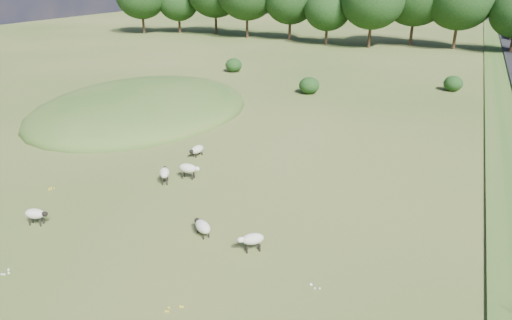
% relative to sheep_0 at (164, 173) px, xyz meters
% --- Properties ---
extents(ground, '(160.00, 160.00, 0.00)m').
position_rel_sheep_0_xyz_m(ground, '(2.13, 18.77, -0.59)').
color(ground, '#34551A').
rests_on(ground, ground).
extents(mound, '(16.00, 20.00, 4.00)m').
position_rel_sheep_0_xyz_m(mound, '(-9.87, 10.77, -0.59)').
color(mound, '#33561E').
rests_on(mound, ground).
extents(treeline, '(96.28, 14.66, 11.70)m').
position_rel_sheep_0_xyz_m(treeline, '(1.07, 54.21, 5.98)').
color(treeline, black).
rests_on(treeline, ground).
extents(shrubs, '(24.84, 8.51, 1.55)m').
position_rel_sheep_0_xyz_m(shrubs, '(0.57, 25.74, 0.17)').
color(shrubs, black).
rests_on(shrubs, ground).
extents(sheep_0, '(0.94, 1.18, 0.84)m').
position_rel_sheep_0_xyz_m(sheep_0, '(0.00, 0.00, 0.00)').
color(sheep_0, '#BEB79D').
rests_on(sheep_0, ground).
extents(sheep_1, '(1.08, 0.97, 0.80)m').
position_rel_sheep_0_xyz_m(sheep_1, '(7.03, -3.92, -0.03)').
color(sheep_1, '#BEB79D').
rests_on(sheep_1, ground).
extents(sheep_2, '(0.69, 1.20, 0.67)m').
position_rel_sheep_0_xyz_m(sheep_2, '(-0.45, 4.02, -0.17)').
color(sheep_2, '#BEB79D').
rests_on(sheep_2, ground).
extents(sheep_3, '(1.20, 0.96, 0.68)m').
position_rel_sheep_0_xyz_m(sheep_3, '(4.58, -3.72, -0.16)').
color(sheep_3, '#BEB79D').
rests_on(sheep_3, ground).
extents(sheep_4, '(1.25, 0.66, 0.88)m').
position_rel_sheep_0_xyz_m(sheep_4, '(0.88, 0.98, 0.03)').
color(sheep_4, '#BEB79D').
rests_on(sheep_4, ground).
extents(sheep_5, '(1.15, 0.71, 0.80)m').
position_rel_sheep_0_xyz_m(sheep_5, '(-2.64, -6.09, -0.03)').
color(sheep_5, '#BEB79D').
rests_on(sheep_5, ground).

